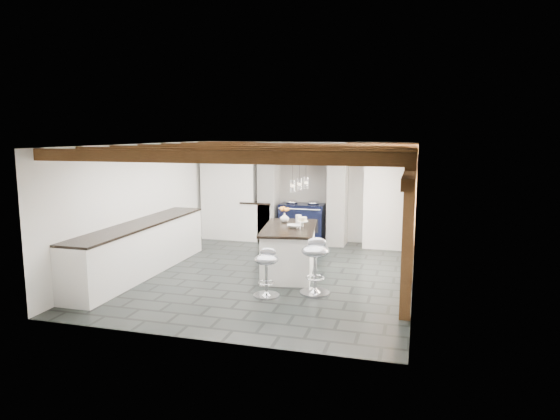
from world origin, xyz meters
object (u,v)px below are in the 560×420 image
(range_cooker, at_px, (302,222))
(bar_stool_near, at_px, (315,260))
(bar_stool_far, at_px, (267,267))
(kitchen_island, at_px, (289,250))

(range_cooker, height_order, bar_stool_near, range_cooker)
(bar_stool_near, bearing_deg, bar_stool_far, -170.57)
(range_cooker, relative_size, bar_stool_far, 1.33)
(bar_stool_near, bearing_deg, range_cooker, 90.15)
(range_cooker, height_order, bar_stool_far, range_cooker)
(range_cooker, relative_size, kitchen_island, 0.54)
(range_cooker, distance_m, kitchen_island, 2.58)
(range_cooker, xyz_separation_m, bar_stool_near, (1.02, -3.55, 0.08))
(range_cooker, bearing_deg, bar_stool_near, -73.92)
(kitchen_island, xyz_separation_m, bar_stool_near, (0.67, -1.00, 0.11))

